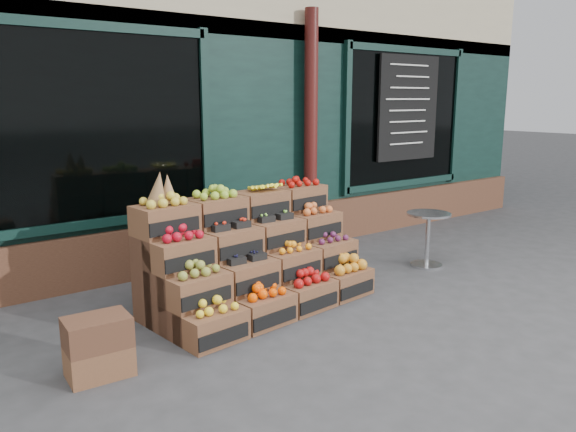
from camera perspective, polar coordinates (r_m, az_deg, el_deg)
ground at (r=5.69m, az=5.93°, el=-9.32°), size 60.00×60.00×0.00m
shop_facade at (r=9.70m, az=-15.31°, el=13.50°), size 12.00×6.24×4.80m
crate_display at (r=5.67m, az=-3.49°, el=-4.70°), size 2.36×1.33×1.41m
spare_crates at (r=4.53m, az=-18.71°, el=-12.47°), size 0.48×0.35×0.47m
bistro_table at (r=7.14m, az=14.01°, el=-1.69°), size 0.54×0.54×0.68m
shopkeeper at (r=7.06m, az=-19.34°, el=1.92°), size 0.77×0.63×1.83m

